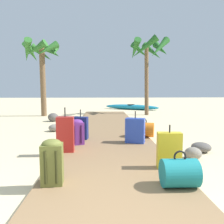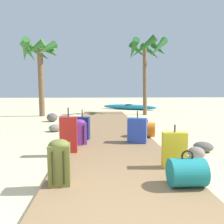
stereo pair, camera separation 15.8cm
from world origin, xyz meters
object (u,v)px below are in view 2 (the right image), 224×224
at_px(suitcase_red, 69,134).
at_px(kayak, 129,107).
at_px(duffel_bag_teal, 187,172).
at_px(suitcase_blue, 137,130).
at_px(palm_tree_far_left, 40,57).
at_px(backpack_olive, 59,161).
at_px(palm_tree_far_right, 147,53).
at_px(suitcase_navy, 82,128).
at_px(backpack_purple, 79,131).
at_px(duffel_bag_orange, 145,129).
at_px(suitcase_yellow, 174,150).

height_order(suitcase_red, kayak, suitcase_red).
bearing_deg(duffel_bag_teal, kayak, 85.49).
distance_m(suitcase_blue, palm_tree_far_left, 7.61).
height_order(backpack_olive, palm_tree_far_right, palm_tree_far_right).
distance_m(suitcase_red, palm_tree_far_left, 7.62).
bearing_deg(suitcase_navy, palm_tree_far_left, 112.62).
height_order(duffel_bag_teal, backpack_purple, backpack_purple).
relative_size(suitcase_blue, suitcase_red, 0.83).
height_order(suitcase_blue, backpack_purple, suitcase_blue).
xyz_separation_m(suitcase_red, backpack_purple, (0.16, 0.60, -0.05)).
bearing_deg(duffel_bag_orange, suitcase_navy, -173.02).
height_order(suitcase_navy, kayak, suitcase_navy).
bearing_deg(duffel_bag_orange, duffel_bag_teal, -91.98).
bearing_deg(suitcase_navy, palm_tree_far_right, 63.85).
bearing_deg(backpack_olive, suitcase_yellow, 17.33).
xyz_separation_m(suitcase_navy, suitcase_red, (-0.19, -1.15, 0.07)).
xyz_separation_m(backpack_olive, suitcase_blue, (1.43, 2.25, -0.03)).
relative_size(suitcase_red, backpack_purple, 1.55).
bearing_deg(palm_tree_far_right, kayak, 99.25).
bearing_deg(suitcase_yellow, suitcase_blue, 99.47).
bearing_deg(duffel_bag_teal, suitcase_navy, 118.04).
relative_size(duffel_bag_teal, kayak, 0.13).
bearing_deg(palm_tree_far_right, suitcase_navy, -116.15).
bearing_deg(suitcase_red, palm_tree_far_left, 107.67).
height_order(suitcase_yellow, palm_tree_far_left, palm_tree_far_left).
bearing_deg(backpack_purple, suitcase_yellow, -44.61).
relative_size(suitcase_yellow, backpack_purple, 1.20).
distance_m(backpack_olive, suitcase_red, 1.54).
bearing_deg(palm_tree_far_left, suitcase_navy, -67.38).
xyz_separation_m(suitcase_yellow, backpack_purple, (-1.63, 1.61, 0.02)).
distance_m(duffel_bag_teal, suitcase_blue, 2.43).
bearing_deg(suitcase_navy, backpack_purple, -93.78).
bearing_deg(duffel_bag_teal, palm_tree_far_left, 114.48).
distance_m(suitcase_red, duffel_bag_orange, 2.27).
bearing_deg(palm_tree_far_right, palm_tree_far_left, -176.67).
xyz_separation_m(backpack_olive, palm_tree_far_left, (-2.26, 8.41, 2.51)).
height_order(backpack_purple, palm_tree_far_right, palm_tree_far_right).
distance_m(backpack_olive, suitcase_navy, 2.69).
bearing_deg(suitcase_navy, kayak, 74.86).
height_order(backpack_purple, palm_tree_far_left, palm_tree_far_left).
xyz_separation_m(backpack_purple, kayak, (2.50, 9.64, -0.21)).
bearing_deg(kayak, backpack_olive, -102.37).
xyz_separation_m(suitcase_blue, palm_tree_far_right, (1.65, 6.47, 2.80)).
height_order(duffel_bag_teal, suitcase_navy, suitcase_navy).
height_order(suitcase_navy, suitcase_red, suitcase_red).
distance_m(suitcase_navy, backpack_purple, 0.55).
distance_m(backpack_purple, duffel_bag_orange, 1.82).
bearing_deg(suitcase_yellow, kayak, 85.59).
xyz_separation_m(suitcase_yellow, palm_tree_far_left, (-3.98, 7.87, 2.54)).
bearing_deg(suitcase_blue, backpack_purple, -175.39).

